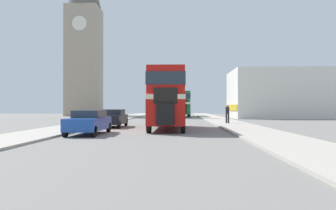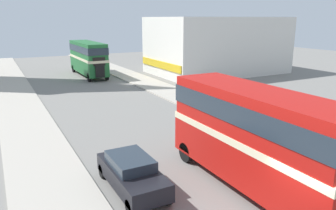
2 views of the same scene
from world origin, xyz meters
name	(u,v)px [view 2 (image 2 of 2)]	position (x,y,z in m)	size (l,w,h in m)	color
double_decker_bus	(256,132)	(0.91, 3.28, 2.55)	(2.49, 9.29, 4.31)	#B2140F
bus_distant	(88,56)	(2.34, 34.84, 2.51)	(2.38, 9.86, 4.24)	#1E602D
car_parked_mid	(132,173)	(-3.71, 5.59, 0.77)	(1.75, 4.31, 1.48)	black
pedestrian_walking	(242,108)	(6.41, 10.43, 1.14)	(0.37, 0.37, 1.81)	#282833
shop_building_block	(217,45)	(18.30, 29.49, 3.63)	(17.03, 10.73, 7.26)	silver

